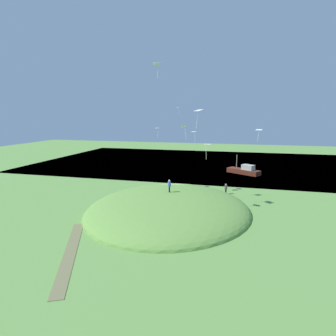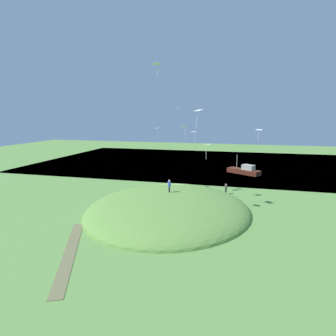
% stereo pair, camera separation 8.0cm
% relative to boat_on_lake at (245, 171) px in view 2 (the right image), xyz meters
% --- Properties ---
extents(ground_plane, '(160.00, 160.00, 0.00)m').
position_rel_boat_on_lake_xyz_m(ground_plane, '(17.78, -10.76, -0.69)').
color(ground_plane, '#5D8B40').
extents(lake_water, '(48.01, 80.00, 0.40)m').
position_rel_boat_on_lake_xyz_m(lake_water, '(-12.17, -10.76, -0.89)').
color(lake_water, '#416380').
rests_on(lake_water, ground_plane).
extents(grass_hill, '(23.39, 20.42, 4.23)m').
position_rel_boat_on_lake_xyz_m(grass_hill, '(26.04, -9.41, -0.69)').
color(grass_hill, '#608F3E').
rests_on(grass_hill, ground_plane).
extents(dirt_path, '(12.63, 6.75, 0.04)m').
position_rel_boat_on_lake_xyz_m(dirt_path, '(39.22, -14.94, -0.67)').
color(dirt_path, '#686541').
rests_on(dirt_path, ground_plane).
extents(boat_on_lake, '(5.45, 6.92, 3.80)m').
position_rel_boat_on_lake_xyz_m(boat_on_lake, '(0.00, 0.00, 0.00)').
color(boat_on_lake, '#512316').
rests_on(boat_on_lake, lake_water).
extents(person_on_hilltop, '(0.55, 0.55, 1.65)m').
position_rel_boat_on_lake_xyz_m(person_on_hilltop, '(25.06, -9.55, 2.45)').
color(person_on_hilltop, black).
rests_on(person_on_hilltop, grass_hill).
extents(person_with_child, '(0.56, 0.56, 1.62)m').
position_rel_boat_on_lake_xyz_m(person_with_child, '(16.52, -2.80, 0.32)').
color(person_with_child, black).
rests_on(person_with_child, ground_plane).
extents(kite_0, '(0.96, 1.12, 1.85)m').
position_rel_boat_on_lake_xyz_m(kite_0, '(24.85, -4.73, 7.62)').
color(kite_0, white).
extents(kite_1, '(0.90, 1.06, 1.78)m').
position_rel_boat_on_lake_xyz_m(kite_1, '(15.43, 1.59, 9.00)').
color(kite_1, white).
extents(kite_2, '(0.81, 0.58, 1.08)m').
position_rel_boat_on_lake_xyz_m(kite_2, '(16.74, -10.36, 12.31)').
color(kite_2, silver).
extents(kite_3, '(1.04, 1.14, 1.80)m').
position_rel_boat_on_lake_xyz_m(kite_3, '(23.77, -11.48, 17.44)').
color(kite_3, white).
extents(kite_4, '(0.80, 0.97, 2.10)m').
position_rel_boat_on_lake_xyz_m(kite_4, '(18.25, -9.04, 9.40)').
color(kite_4, white).
extents(kite_5, '(0.95, 0.89, 1.53)m').
position_rel_boat_on_lake_xyz_m(kite_5, '(16.91, -13.52, 9.15)').
color(kite_5, white).
extents(kite_6, '(0.70, 0.87, 1.80)m').
position_rel_boat_on_lake_xyz_m(kite_6, '(16.92, -7.82, 8.62)').
color(kite_6, white).
extents(kite_7, '(1.31, 1.30, 2.35)m').
position_rel_boat_on_lake_xyz_m(kite_7, '(24.73, -6.01, 11.68)').
color(kite_7, white).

